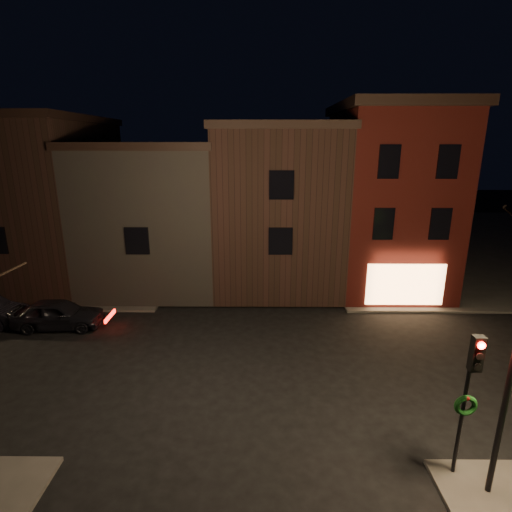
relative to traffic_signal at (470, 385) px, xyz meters
The scene contains 9 objects.
ground 8.34m from the traffic_signal, 135.48° to the left, with size 120.00×120.00×0.00m, color black.
sidewalk_far_right 29.42m from the traffic_signal, 60.55° to the left, with size 30.00×30.00×0.12m, color #2D2B28.
sidewalk_far_left 36.24m from the traffic_signal, 135.10° to the left, with size 30.00×30.00×0.12m, color #2D2B28.
corner_building 15.39m from the traffic_signal, 80.90° to the left, with size 6.50×8.50×10.50m.
row_building_a 16.65m from the traffic_signal, 104.37° to the left, with size 7.30×10.30×9.40m.
row_building_b 19.68m from the traffic_signal, 125.34° to the left, with size 7.80×10.30×8.40m.
row_building_c 24.65m from the traffic_signal, 139.28° to the left, with size 7.30×10.30×9.90m.
traffic_signal is the anchor object (origin of this frame).
parked_car_a 17.20m from the traffic_signal, 149.29° to the left, with size 1.65×4.11×1.40m, color black.
Camera 1 is at (0.45, -14.06, 8.55)m, focal length 28.00 mm.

